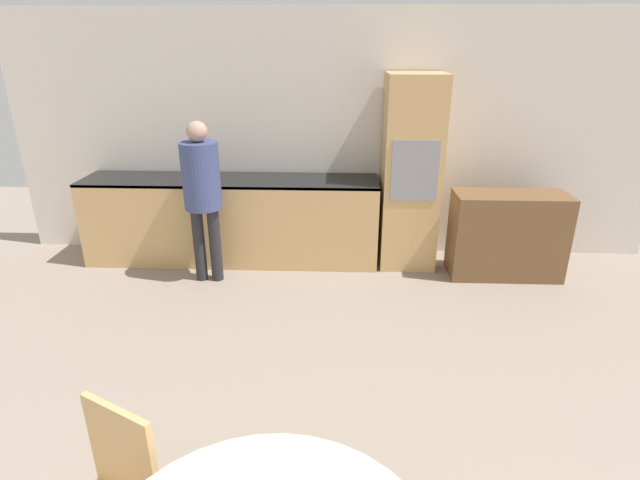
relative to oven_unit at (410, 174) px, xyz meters
The scene contains 5 objects.
wall_back 0.92m from the oven_unit, 157.27° to the left, with size 7.00×0.05×2.60m.
kitchen_counter 1.96m from the oven_unit, behind, with size 3.13×0.60×0.92m.
oven_unit is the anchor object (origin of this frame).
sideboard 1.16m from the oven_unit, 16.54° to the right, with size 1.11×0.45×0.87m.
person_standing 2.11m from the oven_unit, 165.51° to the right, with size 0.36×0.36×1.60m.
Camera 1 is at (0.08, 0.18, 2.28)m, focal length 28.00 mm.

